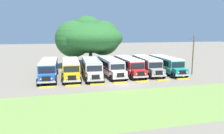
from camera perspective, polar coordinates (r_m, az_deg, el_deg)
The scene contains 18 objects.
ground_plane at distance 31.06m, azimuth 2.40°, elevation -4.40°, with size 220.00×220.00×0.00m, color slate.
foreground_grass_strip at distance 22.97m, azimuth 8.98°, elevation -9.44°, with size 80.00×11.32×0.01m, color olive.
parked_bus_slot_0 at distance 36.01m, azimuth -16.15°, elevation -0.30°, with size 3.03×10.88×2.82m.
parked_bus_slot_1 at distance 35.83m, azimuth -10.69°, elevation -0.14°, with size 3.08×10.89×2.82m.
parked_bus_slot_2 at distance 35.89m, azimuth -5.39°, elevation -0.01°, with size 3.21×10.91×2.82m.
parked_bus_slot_3 at distance 37.06m, azimuth -0.42°, elevation 0.33°, with size 2.79×10.85×2.82m.
parked_bus_slot_4 at distance 38.09m, azimuth 4.32°, elevation 0.54°, with size 2.71×10.84×2.82m.
parked_bus_slot_5 at distance 39.36m, azimuth 8.99°, elevation 0.73°, with size 3.30×10.93×2.82m.
parked_bus_slot_6 at distance 40.43m, azimuth 13.83°, elevation 0.80°, with size 2.94×10.87×2.82m.
curb_wheelstop_0 at distance 30.17m, azimuth -16.55°, elevation -5.04°, with size 2.00×0.36×0.15m, color yellow.
curb_wheelstop_1 at distance 30.21m, azimuth -10.15°, elevation -4.78°, with size 2.00×0.36×0.15m, color yellow.
curb_wheelstop_2 at distance 30.63m, azimuth -3.85°, elevation -4.46°, with size 2.00×0.36×0.15m, color yellow.
curb_wheelstop_3 at distance 31.40m, azimuth 2.20°, elevation -4.11°, with size 2.00×0.36×0.15m, color yellow.
curb_wheelstop_4 at distance 32.50m, azimuth 7.89°, elevation -3.73°, with size 2.00×0.36×0.15m, color yellow.
curb_wheelstop_5 at distance 33.90m, azimuth 13.16°, elevation -3.35°, with size 2.00×0.36×0.15m, color yellow.
curb_wheelstop_6 at distance 35.57m, azimuth 17.97°, elevation -2.97°, with size 2.00×0.36×0.15m, color yellow.
broad_shade_tree at distance 47.21m, azimuth -5.91°, elevation 7.73°, with size 14.01×15.10×10.85m.
utility_pole at distance 39.61m, azimuth 20.37°, elevation 3.23°, with size 1.80×0.20×6.66m.
Camera 1 is at (-8.80, -28.88, 7.30)m, focal length 35.07 mm.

